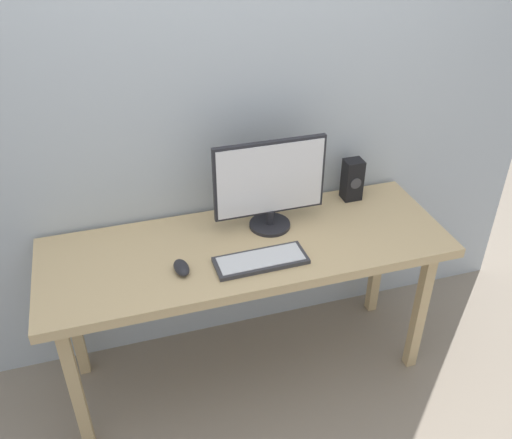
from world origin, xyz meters
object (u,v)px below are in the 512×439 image
at_px(mouse, 181,268).
at_px(speaker_right, 352,180).
at_px(desk, 247,257).
at_px(monitor, 270,183).
at_px(keyboard_primary, 261,260).

xyz_separation_m(mouse, speaker_right, (0.91, 0.33, 0.08)).
distance_m(desk, monitor, 0.34).
relative_size(keyboard_primary, mouse, 3.57).
distance_m(desk, mouse, 0.34).
bearing_deg(mouse, keyboard_primary, -12.29).
relative_size(monitor, mouse, 4.62).
distance_m(keyboard_primary, mouse, 0.33).
bearing_deg(keyboard_primary, speaker_right, 32.42).
distance_m(mouse, speaker_right, 0.97).
relative_size(monitor, speaker_right, 2.44).
bearing_deg(desk, monitor, 38.86).
relative_size(desk, monitor, 3.55).
height_order(monitor, speaker_right, monitor).
height_order(keyboard_primary, mouse, mouse).
xyz_separation_m(keyboard_primary, speaker_right, (0.58, 0.37, 0.09)).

